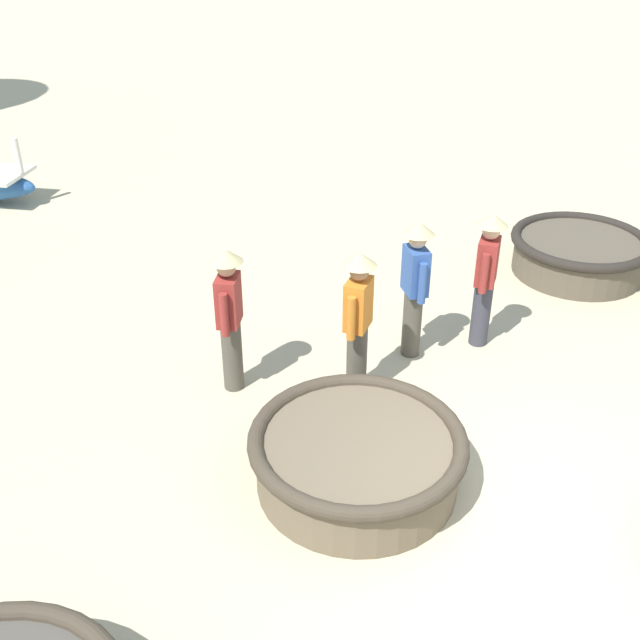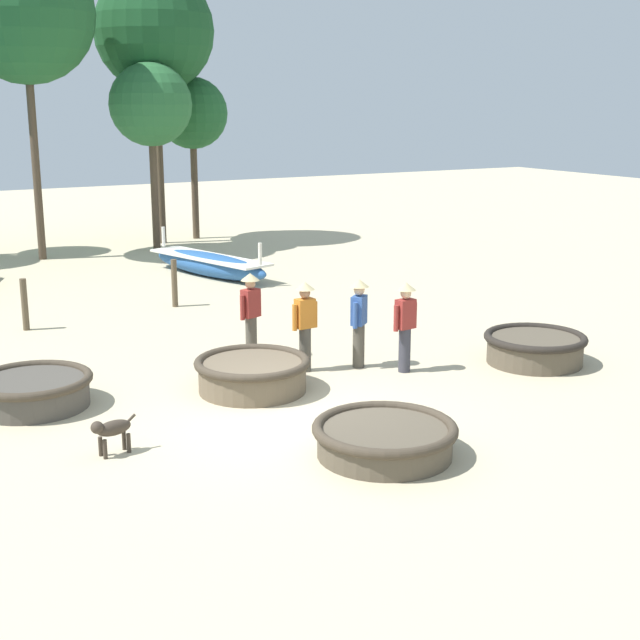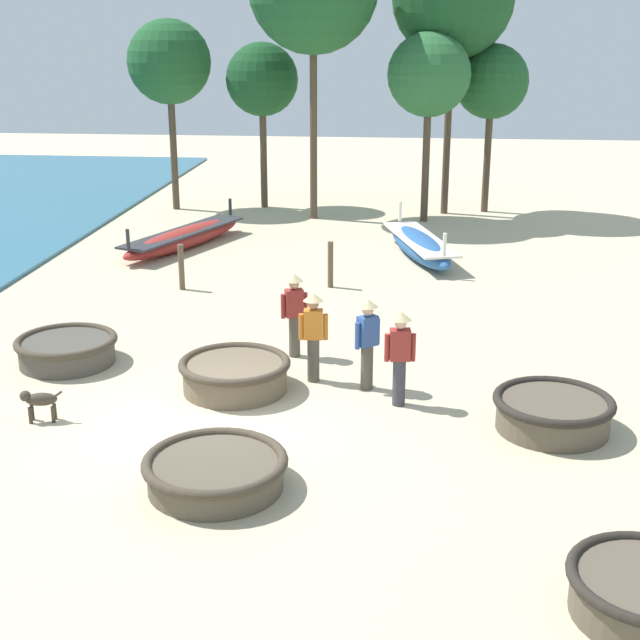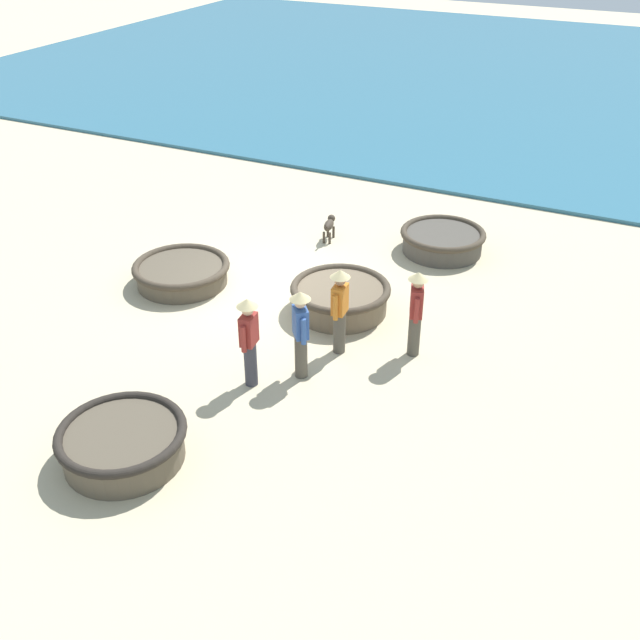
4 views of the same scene
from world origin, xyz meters
TOP-DOWN VIEW (x-y plane):
  - ground_plane at (0.00, 0.00)m, footprint 80.00×80.00m
  - coracle_far_right at (5.55, 0.50)m, footprint 1.93×1.93m
  - coracle_front_right at (0.59, -1.91)m, footprint 2.05×2.05m
  - coracle_center at (-3.28, 2.58)m, footprint 1.94×1.94m
  - coracle_upturned at (0.18, 1.59)m, footprint 1.99×1.99m
  - long_boat_blue_hull at (3.48, 11.56)m, footprint 2.24×4.82m
  - fisherman_with_hat at (1.01, 3.42)m, footprint 0.50×0.36m
  - fisherman_standing_left at (2.50, 1.90)m, footprint 0.43×0.39m
  - fisherman_hauling at (1.52, 2.17)m, footprint 0.53×0.36m
  - fisherman_by_coracle at (3.08, 1.25)m, footprint 0.53×0.36m
  - dog at (-2.74, -0.03)m, footprint 0.68×0.29m
  - mooring_post_shoreline at (-2.34, 7.77)m, footprint 0.14×0.14m
  - mooring_post_mid_beach at (1.27, 8.35)m, footprint 0.14×0.14m
  - tree_right_mid at (3.65, 16.55)m, footprint 2.65×2.65m
  - tree_left_mid at (4.36, 17.96)m, footprint 3.98×3.98m
  - tree_center at (5.77, 18.40)m, footprint 2.48×2.48m
  - tree_leftmost at (-0.05, 16.66)m, footprint 4.13×4.13m

SIDE VIEW (x-z plane):
  - ground_plane at x=0.00m, z-range 0.00..0.00m
  - coracle_front_right at x=0.59m, z-range 0.02..0.50m
  - coracle_center at x=-3.28m, z-range 0.03..0.56m
  - coracle_far_right at x=5.55m, z-range 0.03..0.60m
  - coracle_upturned at x=0.18m, z-range 0.03..0.61m
  - long_boat_blue_hull at x=3.48m, z-range -0.25..0.93m
  - dog at x=-2.74m, z-range 0.10..0.64m
  - mooring_post_shoreline at x=-2.34m, z-range 0.00..1.13m
  - mooring_post_mid_beach at x=1.27m, z-range 0.00..1.15m
  - fisherman_with_hat at x=1.01m, z-range 0.12..1.79m
  - fisherman_standing_left at x=2.50m, z-range 0.12..1.79m
  - fisherman_hauling at x=1.52m, z-range 0.12..1.79m
  - fisherman_by_coracle at x=3.08m, z-range 0.12..1.79m
  - tree_center at x=5.77m, z-range 1.55..7.21m
  - tree_right_mid at x=3.65m, z-range 1.66..7.71m
  - tree_left_mid at x=4.36m, z-range 2.52..11.59m
  - tree_leftmost at x=-0.05m, z-range 2.62..12.03m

